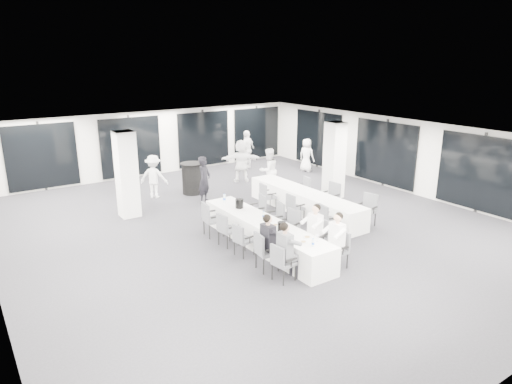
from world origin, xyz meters
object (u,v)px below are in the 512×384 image
chair_main_right_mid (291,224)px  standing_guest_e (307,153)px  chair_side_right_near (368,208)px  standing_guest_h (337,159)px  cocktail_table (192,178)px  chair_main_left_fourth (226,228)px  ice_bucket_far (239,204)px  chair_side_left_mid (294,206)px  standing_guest_d (247,147)px  banquet_table_main (264,234)px  ice_bucket_near (282,227)px  chair_main_left_mid (242,238)px  chair_side_left_far (266,195)px  chair_side_left_near (327,218)px  standing_guest_c (154,174)px  standing_guest_g (124,168)px  chair_main_right_second (317,235)px  standing_guest_b (269,167)px  standing_guest_a (204,177)px  chair_side_right_mid (332,195)px  chair_main_right_near (339,247)px  chair_main_right_far (258,208)px  standing_guest_f (241,158)px  chair_main_left_far (210,217)px  banquet_table_side (304,202)px  chair_main_right_fourth (276,216)px  chair_main_left_near (281,261)px

chair_main_right_mid → standing_guest_e: standing_guest_e is taller
chair_side_right_near → standing_guest_h: bearing=-45.5°
cocktail_table → chair_main_left_fourth: size_ratio=1.27×
ice_bucket_far → chair_side_left_mid: bearing=-6.7°
standing_guest_e → standing_guest_d: bearing=26.0°
banquet_table_main → ice_bucket_near: ice_bucket_near is taller
chair_main_left_mid → chair_side_left_far: 3.90m
chair_side_left_near → chair_side_right_near: (1.67, -0.03, 0.01)m
chair_side_left_far → standing_guest_c: standing_guest_c is taller
cocktail_table → standing_guest_g: (-1.96, 1.99, 0.26)m
banquet_table_main → chair_main_right_second: (0.83, -1.23, 0.18)m
standing_guest_b → standing_guest_h: size_ratio=1.12×
standing_guest_a → standing_guest_d: (4.10, 3.51, 0.06)m
banquet_table_main → chair_side_right_mid: 3.78m
chair_main_right_near → chair_main_right_far: 3.55m
chair_main_right_second → standing_guest_h: bearing=-57.7°
standing_guest_h → chair_main_left_mid: bearing=106.4°
chair_main_left_fourth → standing_guest_f: size_ratio=0.47×
banquet_table_main → chair_main_left_far: size_ratio=4.92×
banquet_table_side → standing_guest_c: (-3.47, 4.47, 0.53)m
chair_main_left_mid → chair_side_left_far: chair_side_left_far is taller
chair_main_left_mid → chair_side_right_near: 4.43m
chair_side_right_near → chair_main_right_fourth: bearing=58.8°
chair_side_left_mid → chair_side_right_mid: (1.67, 0.05, 0.05)m
chair_side_left_mid → standing_guest_c: size_ratio=0.50×
chair_main_right_near → chair_side_left_mid: (1.10, 3.17, -0.01)m
chair_main_left_near → chair_side_left_near: size_ratio=0.93×
cocktail_table → banquet_table_main: bearing=-96.7°
chair_main_left_mid → chair_main_right_far: chair_main_right_far is taller
chair_main_right_fourth → chair_side_left_near: (1.09, -0.98, 0.01)m
chair_main_right_far → standing_guest_f: (2.35, 4.69, 0.45)m
standing_guest_f → standing_guest_g: size_ratio=1.16×
banquet_table_main → chair_main_left_fourth: (-0.83, 0.64, 0.16)m
chair_main_right_fourth → chair_main_left_far: bearing=71.8°
chair_side_left_mid → standing_guest_f: standing_guest_f is taller
chair_main_left_mid → chair_side_left_near: bearing=77.3°
standing_guest_d → chair_main_right_second: bearing=44.2°
chair_side_left_mid → standing_guest_e: size_ratio=0.53×
chair_main_left_fourth → standing_guest_d: standing_guest_d is taller
chair_side_left_far → chair_main_right_far: bearing=-39.3°
chair_main_right_near → standing_guest_b: bearing=-14.6°
ice_bucket_far → chair_side_right_mid: bearing=-2.7°
chair_main_right_near → chair_main_right_fourth: chair_main_right_fourth is taller
ice_bucket_near → ice_bucket_far: (0.09, 2.18, 0.01)m
chair_side_right_mid → standing_guest_d: standing_guest_d is taller
banquet_table_side → standing_guest_f: bearing=84.7°
chair_side_left_mid → ice_bucket_far: bearing=-96.6°
banquet_table_side → standing_guest_e: standing_guest_e is taller
chair_main_left_fourth → chair_main_right_second: bearing=34.6°
ice_bucket_far → standing_guest_e: bearing=35.5°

